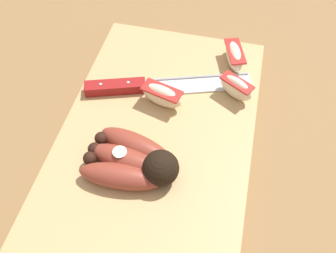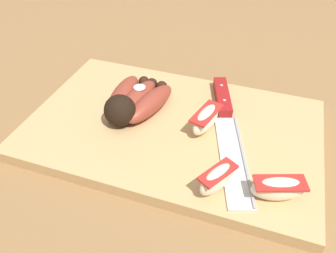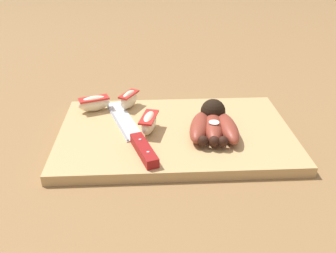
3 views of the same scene
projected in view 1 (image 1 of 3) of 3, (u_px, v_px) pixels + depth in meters
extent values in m
plane|color=olive|center=(166.00, 148.00, 0.56)|extent=(6.00, 6.00, 0.00)
cube|color=tan|center=(158.00, 133.00, 0.57)|extent=(0.46, 0.29, 0.02)
sphere|color=black|center=(161.00, 168.00, 0.49)|extent=(0.05, 0.05, 0.05)
ellipsoid|color=brown|center=(136.00, 146.00, 0.52)|extent=(0.06, 0.12, 0.03)
sphere|color=black|center=(101.00, 138.00, 0.53)|extent=(0.02, 0.02, 0.02)
ellipsoid|color=brown|center=(128.00, 161.00, 0.51)|extent=(0.05, 0.12, 0.03)
sphere|color=black|center=(95.00, 149.00, 0.52)|extent=(0.02, 0.02, 0.02)
ellipsoid|color=brown|center=(120.00, 176.00, 0.49)|extent=(0.04, 0.12, 0.03)
sphere|color=black|center=(90.00, 158.00, 0.51)|extent=(0.02, 0.02, 0.02)
cylinder|color=white|center=(120.00, 152.00, 0.50)|extent=(0.02, 0.02, 0.00)
cube|color=silver|center=(199.00, 84.00, 0.61)|extent=(0.09, 0.18, 0.00)
cube|color=#99999E|center=(197.00, 77.00, 0.62)|extent=(0.06, 0.17, 0.00)
cube|color=maroon|center=(115.00, 87.00, 0.60)|extent=(0.05, 0.10, 0.02)
cylinder|color=#B2B2B7|center=(101.00, 84.00, 0.59)|extent=(0.01, 0.01, 0.00)
cylinder|color=#B2B2B7|center=(128.00, 82.00, 0.59)|extent=(0.01, 0.01, 0.00)
ellipsoid|color=#F4E5C1|center=(162.00, 96.00, 0.57)|extent=(0.04, 0.07, 0.04)
cube|color=red|center=(162.00, 91.00, 0.56)|extent=(0.04, 0.07, 0.00)
ellipsoid|color=#F4E5C1|center=(236.00, 88.00, 0.58)|extent=(0.05, 0.06, 0.04)
cube|color=red|center=(237.00, 83.00, 0.57)|extent=(0.05, 0.06, 0.00)
ellipsoid|color=#F4E5C1|center=(234.00, 56.00, 0.63)|extent=(0.07, 0.05, 0.04)
cube|color=red|center=(235.00, 51.00, 0.62)|extent=(0.07, 0.05, 0.00)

